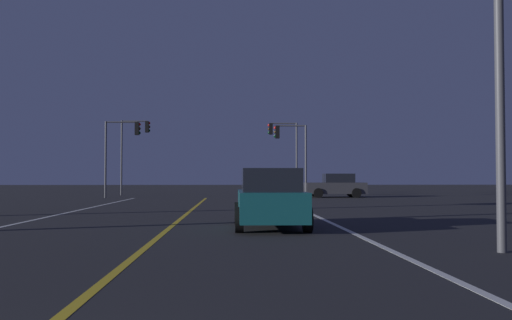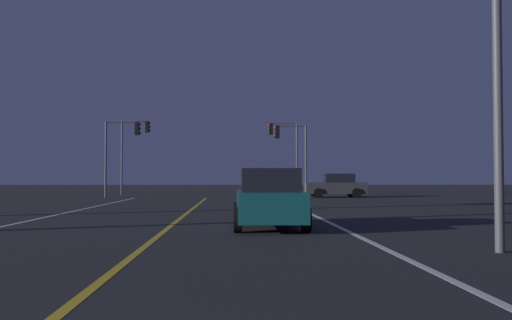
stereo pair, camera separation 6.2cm
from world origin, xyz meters
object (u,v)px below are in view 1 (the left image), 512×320
at_px(car_crossing_side, 336,186).
at_px(traffic_light_near_left, 122,141).
at_px(traffic_light_far_left, 134,141).
at_px(traffic_light_far_right, 284,142).
at_px(car_lead_same_lane, 270,199).
at_px(traffic_light_near_right, 291,144).

height_order(car_crossing_side, traffic_light_near_left, traffic_light_near_left).
relative_size(traffic_light_near_left, traffic_light_far_left, 0.89).
bearing_deg(car_crossing_side, traffic_light_near_left, 2.27).
bearing_deg(traffic_light_far_right, car_lead_same_lane, 83.82).
distance_m(traffic_light_near_right, traffic_light_far_left, 13.13).
bearing_deg(traffic_light_far_left, car_crossing_side, -17.83).
xyz_separation_m(traffic_light_near_right, traffic_light_near_left, (-11.78, 0.00, 0.15)).
bearing_deg(traffic_light_far_right, car_crossing_side, 123.97).
relative_size(car_lead_same_lane, traffic_light_near_left, 0.81).
bearing_deg(traffic_light_far_left, traffic_light_near_left, -88.65).
distance_m(traffic_light_near_left, traffic_light_far_right, 13.03).
bearing_deg(car_lead_same_lane, traffic_light_far_left, 17.38).
bearing_deg(traffic_light_far_left, traffic_light_near_right, -24.79).
relative_size(car_crossing_side, traffic_light_near_left, 0.81).
xyz_separation_m(car_crossing_side, traffic_light_far_right, (-3.30, 4.90, 3.44)).
relative_size(car_lead_same_lane, traffic_light_near_right, 0.84).
xyz_separation_m(car_lead_same_lane, car_crossing_side, (6.37, 23.43, 0.00)).
distance_m(traffic_light_near_right, traffic_light_near_left, 11.78).
bearing_deg(traffic_light_near_right, car_lead_same_lane, 82.41).
xyz_separation_m(car_crossing_side, traffic_light_near_left, (-15.11, -0.60, 3.11)).
relative_size(traffic_light_far_right, traffic_light_far_left, 0.98).
distance_m(car_lead_same_lane, traffic_light_far_left, 29.89).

